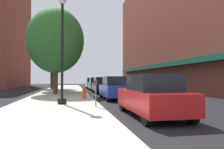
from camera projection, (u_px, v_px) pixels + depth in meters
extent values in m
plane|color=black|center=(102.00, 93.00, 22.24)|extent=(90.00, 90.00, 0.00)
cube|color=#B7B2A8|center=(63.00, 92.00, 22.48)|extent=(4.80, 50.00, 0.12)
cube|color=brown|center=(180.00, 22.00, 28.39)|extent=(6.00, 40.00, 18.09)
cube|color=#144C38|center=(157.00, 66.00, 27.65)|extent=(0.90, 34.00, 0.50)
cube|color=brown|center=(4.00, 34.00, 38.32)|extent=(6.00, 18.00, 18.80)
cylinder|color=black|center=(62.00, 101.00, 11.68)|extent=(0.48, 0.48, 0.30)
cylinder|color=black|center=(62.00, 51.00, 11.74)|extent=(0.14, 0.14, 5.20)
sphere|color=silver|center=(62.00, 0.00, 11.80)|extent=(0.44, 0.44, 0.44)
cylinder|color=#E05614|center=(84.00, 94.00, 14.64)|extent=(0.26, 0.26, 0.62)
sphere|color=#E05614|center=(84.00, 89.00, 14.65)|extent=(0.24, 0.24, 0.24)
cylinder|color=#E05614|center=(86.00, 93.00, 14.67)|extent=(0.12, 0.10, 0.10)
cylinder|color=slate|center=(96.00, 96.00, 10.49)|extent=(0.06, 0.06, 1.05)
cube|color=#33383D|center=(96.00, 83.00, 10.50)|extent=(0.14, 0.09, 0.26)
cylinder|color=#422D1E|center=(52.00, 77.00, 29.62)|extent=(0.40, 0.40, 3.17)
ellipsoid|color=#235B23|center=(52.00, 55.00, 29.69)|extent=(4.13, 4.13, 4.75)
cylinder|color=#4C3823|center=(55.00, 78.00, 19.59)|extent=(0.40, 0.40, 2.93)
ellipsoid|color=#2D6B28|center=(56.00, 41.00, 19.66)|extent=(5.17, 5.17, 5.95)
cylinder|color=#422D1E|center=(56.00, 77.00, 24.60)|extent=(0.40, 0.40, 3.18)
ellipsoid|color=#235B23|center=(56.00, 48.00, 24.66)|extent=(4.58, 4.58, 5.27)
cylinder|color=black|center=(123.00, 104.00, 9.92)|extent=(0.22, 0.64, 0.64)
cylinder|color=black|center=(155.00, 103.00, 10.21)|extent=(0.22, 0.64, 0.64)
cylinder|color=black|center=(147.00, 116.00, 6.78)|extent=(0.22, 0.64, 0.64)
cylinder|color=black|center=(192.00, 114.00, 7.06)|extent=(0.22, 0.64, 0.64)
cube|color=red|center=(152.00, 100.00, 8.50)|extent=(1.80, 4.30, 0.76)
cube|color=black|center=(153.00, 83.00, 8.37)|extent=(1.56, 2.20, 0.64)
cylinder|color=black|center=(101.00, 93.00, 17.09)|extent=(0.22, 0.64, 0.64)
cylinder|color=black|center=(120.00, 93.00, 17.38)|extent=(0.22, 0.64, 0.64)
cylinder|color=black|center=(108.00, 97.00, 13.94)|extent=(0.22, 0.64, 0.64)
cylinder|color=black|center=(131.00, 96.00, 14.23)|extent=(0.22, 0.64, 0.64)
cube|color=#1E389E|center=(115.00, 90.00, 15.67)|extent=(1.80, 4.30, 0.76)
cube|color=black|center=(115.00, 81.00, 15.53)|extent=(1.56, 2.20, 0.64)
cylinder|color=black|center=(93.00, 89.00, 23.54)|extent=(0.22, 0.64, 0.64)
cylinder|color=black|center=(107.00, 89.00, 23.83)|extent=(0.22, 0.64, 0.64)
cylinder|color=black|center=(97.00, 91.00, 20.39)|extent=(0.22, 0.64, 0.64)
cylinder|color=black|center=(113.00, 91.00, 20.68)|extent=(0.22, 0.64, 0.64)
cube|color=black|center=(102.00, 87.00, 22.12)|extent=(1.80, 4.30, 0.76)
cube|color=black|center=(103.00, 80.00, 21.98)|extent=(1.56, 2.20, 0.64)
cylinder|color=black|center=(89.00, 87.00, 29.09)|extent=(0.22, 0.64, 0.64)
cylinder|color=black|center=(100.00, 87.00, 29.38)|extent=(0.22, 0.64, 0.64)
cylinder|color=black|center=(91.00, 88.00, 25.94)|extent=(0.22, 0.64, 0.64)
cylinder|color=black|center=(104.00, 88.00, 26.23)|extent=(0.22, 0.64, 0.64)
cube|color=#196638|center=(96.00, 85.00, 27.67)|extent=(1.80, 4.30, 0.76)
cube|color=black|center=(96.00, 80.00, 27.53)|extent=(1.56, 2.20, 0.64)
cylinder|color=black|center=(86.00, 86.00, 34.85)|extent=(0.22, 0.64, 0.64)
cylinder|color=black|center=(96.00, 86.00, 35.14)|extent=(0.22, 0.64, 0.64)
cylinder|color=black|center=(88.00, 87.00, 31.70)|extent=(0.22, 0.64, 0.64)
cylinder|color=black|center=(98.00, 87.00, 31.99)|extent=(0.22, 0.64, 0.64)
cube|color=#B2B2BA|center=(92.00, 84.00, 33.43)|extent=(1.80, 4.30, 0.76)
cube|color=black|center=(92.00, 80.00, 33.29)|extent=(1.56, 2.20, 0.64)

